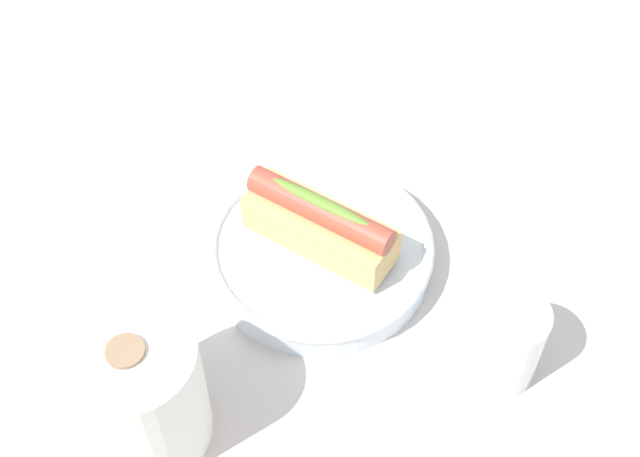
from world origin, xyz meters
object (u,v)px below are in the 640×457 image
object	(u,v)px
serving_bowl	(320,252)
hotdog_front	(320,223)
paper_towel_roll	(139,393)
water_glass	(503,344)

from	to	relation	value
serving_bowl	hotdog_front	size ratio (longest dim) A/B	1.43
hotdog_front	paper_towel_roll	distance (m)	0.23
serving_bowl	water_glass	distance (m)	0.20
serving_bowl	water_glass	world-z (taller)	water_glass
serving_bowl	paper_towel_roll	xyz separation A→B (m)	(-0.04, 0.23, 0.05)
serving_bowl	paper_towel_roll	size ratio (longest dim) A/B	1.68
water_glass	paper_towel_roll	bearing A→B (deg)	60.30
serving_bowl	hotdog_front	xyz separation A→B (m)	(-0.00, -0.00, 0.04)
serving_bowl	paper_towel_roll	world-z (taller)	paper_towel_roll
water_glass	hotdog_front	bearing A→B (deg)	12.90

